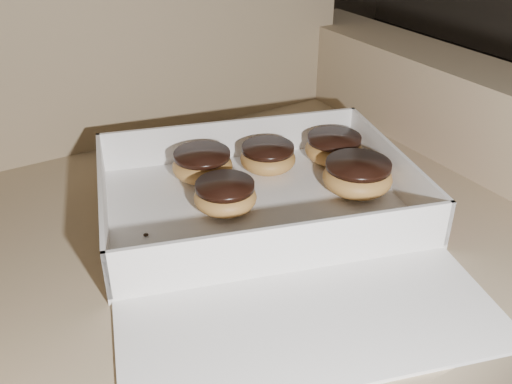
{
  "coord_description": "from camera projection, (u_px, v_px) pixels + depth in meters",
  "views": [
    {
      "loc": [
        -0.68,
        -0.67,
        0.92
      ],
      "look_at": [
        -0.31,
        -0.05,
        0.5
      ],
      "focal_mm": 40.0,
      "sensor_mm": 36.0,
      "label": 1
    }
  ],
  "objects": [
    {
      "name": "donut_c",
      "position": [
        334.0,
        148.0,
        0.95
      ],
      "size": [
        0.1,
        0.1,
        0.05
      ],
      "color": "#BA7F41",
      "rests_on": "bakery_box"
    },
    {
      "name": "crumb_c",
      "position": [
        248.0,
        240.0,
        0.76
      ],
      "size": [
        0.01,
        0.01,
        0.0
      ],
      "primitive_type": "ellipsoid",
      "color": "black",
      "rests_on": "bakery_box"
    },
    {
      "name": "floor",
      "position": [
        366.0,
        340.0,
        1.26
      ],
      "size": [
        4.5,
        4.5,
        0.0
      ],
      "primitive_type": "plane",
      "color": "black",
      "rests_on": "ground"
    },
    {
      "name": "donut_e",
      "position": [
        202.0,
        164.0,
        0.9
      ],
      "size": [
        0.1,
        0.1,
        0.05
      ],
      "color": "#BA7F41",
      "rests_on": "bakery_box"
    },
    {
      "name": "crumb_d",
      "position": [
        146.0,
        235.0,
        0.77
      ],
      "size": [
        0.01,
        0.01,
        0.0
      ],
      "primitive_type": "ellipsoid",
      "color": "black",
      "rests_on": "bakery_box"
    },
    {
      "name": "donut_a",
      "position": [
        225.0,
        196.0,
        0.82
      ],
      "size": [
        0.09,
        0.09,
        0.05
      ],
      "color": "#BA7F41",
      "rests_on": "bakery_box"
    },
    {
      "name": "crumb_b",
      "position": [
        349.0,
        195.0,
        0.86
      ],
      "size": [
        0.01,
        0.01,
        0.0
      ],
      "primitive_type": "ellipsoid",
      "color": "black",
      "rests_on": "bakery_box"
    },
    {
      "name": "donut_b",
      "position": [
        268.0,
        157.0,
        0.93
      ],
      "size": [
        0.09,
        0.09,
        0.05
      ],
      "color": "#BA7F41",
      "rests_on": "bakery_box"
    },
    {
      "name": "armchair",
      "position": [
        219.0,
        259.0,
        0.97
      ],
      "size": [
        1.0,
        0.85,
        1.05
      ],
      "color": "#95815F",
      "rests_on": "floor"
    },
    {
      "name": "crumb_a",
      "position": [
        251.0,
        231.0,
        0.78
      ],
      "size": [
        0.01,
        0.01,
        0.0
      ],
      "primitive_type": "ellipsoid",
      "color": "black",
      "rests_on": "bakery_box"
    },
    {
      "name": "bakery_box",
      "position": [
        267.0,
        216.0,
        0.81
      ],
      "size": [
        0.57,
        0.62,
        0.07
      ],
      "rotation": [
        0.0,
        0.0,
        -0.29
      ],
      "color": "white",
      "rests_on": "armchair"
    },
    {
      "name": "donut_d",
      "position": [
        357.0,
        176.0,
        0.86
      ],
      "size": [
        0.11,
        0.11,
        0.05
      ],
      "color": "#BA7F41",
      "rests_on": "bakery_box"
    }
  ]
}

